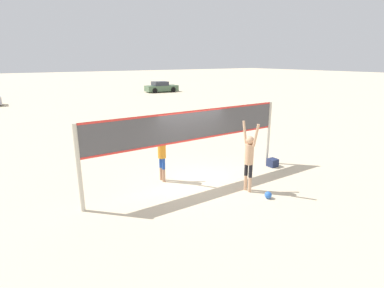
% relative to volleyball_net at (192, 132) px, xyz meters
% --- Properties ---
extents(ground_plane, '(200.00, 200.00, 0.00)m').
position_rel_volleyball_net_xyz_m(ground_plane, '(0.00, 0.00, -1.80)').
color(ground_plane, beige).
extents(volleyball_net, '(7.55, 0.12, 2.53)m').
position_rel_volleyball_net_xyz_m(volleyball_net, '(0.00, 0.00, 0.00)').
color(volleyball_net, beige).
rests_on(volleyball_net, ground_plane).
extents(player_spiker, '(0.28, 0.72, 2.29)m').
position_rel_volleyball_net_xyz_m(player_spiker, '(1.12, -1.59, -0.58)').
color(player_spiker, tan).
rests_on(player_spiker, ground_plane).
extents(player_blocker, '(0.28, 0.70, 2.10)m').
position_rel_volleyball_net_xyz_m(player_blocker, '(-0.79, 0.69, -0.69)').
color(player_blocker, tan).
rests_on(player_blocker, ground_plane).
extents(volleyball, '(0.22, 0.22, 0.22)m').
position_rel_volleyball_net_xyz_m(volleyball, '(1.27, -2.35, -1.68)').
color(volleyball, blue).
rests_on(volleyball, ground_plane).
extents(gear_bag, '(0.37, 0.35, 0.31)m').
position_rel_volleyball_net_xyz_m(gear_bag, '(3.59, -0.43, -1.64)').
color(gear_bag, navy).
rests_on(gear_bag, ground_plane).
extents(parked_car_near, '(4.30, 2.15, 1.36)m').
position_rel_volleyball_net_xyz_m(parked_car_near, '(13.10, 27.19, -1.18)').
color(parked_car_near, '#4C6B4C').
rests_on(parked_car_near, ground_plane).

